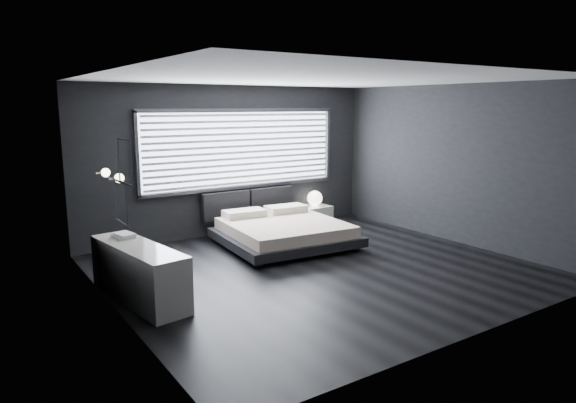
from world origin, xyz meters
TOP-DOWN VIEW (x-y plane):
  - room at (0.00, 0.00)m, footprint 6.04×6.00m
  - window at (0.20, 2.70)m, footprint 4.14×0.09m
  - headboard at (0.28, 2.64)m, footprint 1.96×0.16m
  - sconce_near at (-2.88, 0.05)m, footprint 0.18×0.11m
  - sconce_far at (-2.88, 0.65)m, footprint 0.18×0.11m
  - wall_art_upper at (-2.98, -0.55)m, footprint 0.01×0.48m
  - wall_art_lower at (-2.98, -0.30)m, footprint 0.01×0.48m
  - bed at (0.28, 1.41)m, footprint 2.28×2.19m
  - nightstand at (1.75, 2.50)m, footprint 0.64×0.53m
  - orb_lamp at (1.78, 2.51)m, footprint 0.31×0.31m
  - dresser at (-2.65, 0.26)m, footprint 0.75×1.82m
  - book_stack at (-2.68, 0.74)m, footprint 0.26×0.34m

SIDE VIEW (x-z plane):
  - nightstand at x=1.75m, z-range 0.00..0.37m
  - bed at x=0.28m, z-range -0.02..0.53m
  - dresser at x=-2.65m, z-range 0.00..0.71m
  - orb_lamp at x=1.78m, z-range 0.37..0.68m
  - headboard at x=0.28m, z-range 0.31..0.83m
  - book_stack at x=-2.68m, z-range 0.71..0.77m
  - wall_art_lower at x=-2.98m, z-range 1.14..1.62m
  - room at x=0.00m, z-range 0.00..2.80m
  - sconce_near at x=-2.88m, z-range 1.55..1.66m
  - sconce_far at x=-2.88m, z-range 1.55..1.66m
  - window at x=0.20m, z-range 0.85..2.37m
  - wall_art_upper at x=-2.98m, z-range 1.61..2.09m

